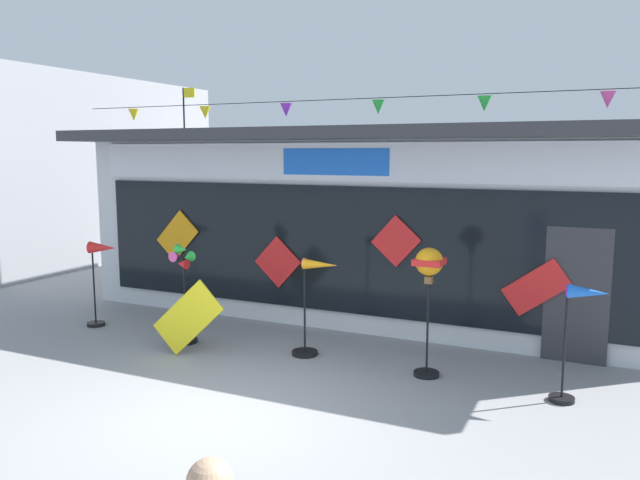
{
  "coord_description": "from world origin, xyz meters",
  "views": [
    {
      "loc": [
        3.94,
        -5.87,
        3.06
      ],
      "look_at": [
        -0.24,
        3.15,
        1.65
      ],
      "focal_mm": 34.82,
      "sensor_mm": 36.0,
      "label": 1
    }
  ],
  "objects_px": {
    "kite_shop_building": "(385,216)",
    "wind_spinner_center_left": "(313,301)",
    "wind_spinner_center_right": "(429,274)",
    "wind_spinner_right": "(579,324)",
    "display_kite_on_ground": "(188,317)",
    "wind_spinner_far_left": "(101,265)",
    "wind_spinner_left": "(183,281)"
  },
  "relations": [
    {
      "from": "wind_spinner_center_right",
      "to": "wind_spinner_right",
      "type": "bearing_deg",
      "value": -4.8
    },
    {
      "from": "wind_spinner_left",
      "to": "wind_spinner_center_left",
      "type": "distance_m",
      "value": 2.19
    },
    {
      "from": "wind_spinner_left",
      "to": "wind_spinner_center_right",
      "type": "height_order",
      "value": "wind_spinner_center_right"
    },
    {
      "from": "display_kite_on_ground",
      "to": "wind_spinner_center_right",
      "type": "bearing_deg",
      "value": 10.28
    },
    {
      "from": "kite_shop_building",
      "to": "wind_spinner_far_left",
      "type": "relative_size",
      "value": 7.22
    },
    {
      "from": "wind_spinner_center_left",
      "to": "wind_spinner_center_right",
      "type": "height_order",
      "value": "wind_spinner_center_right"
    },
    {
      "from": "wind_spinner_far_left",
      "to": "kite_shop_building",
      "type": "bearing_deg",
      "value": 46.86
    },
    {
      "from": "kite_shop_building",
      "to": "wind_spinner_center_right",
      "type": "bearing_deg",
      "value": -63.6
    },
    {
      "from": "wind_spinner_center_left",
      "to": "display_kite_on_ground",
      "type": "relative_size",
      "value": 1.4
    },
    {
      "from": "wind_spinner_far_left",
      "to": "wind_spinner_left",
      "type": "distance_m",
      "value": 1.89
    },
    {
      "from": "wind_spinner_center_left",
      "to": "display_kite_on_ground",
      "type": "distance_m",
      "value": 1.91
    },
    {
      "from": "kite_shop_building",
      "to": "wind_spinner_left",
      "type": "xyz_separation_m",
      "value": [
        -1.93,
        -4.23,
        -0.74
      ]
    },
    {
      "from": "wind_spinner_center_left",
      "to": "wind_spinner_right",
      "type": "relative_size",
      "value": 1.0
    },
    {
      "from": "kite_shop_building",
      "to": "wind_spinner_center_right",
      "type": "relative_size",
      "value": 6.15
    },
    {
      "from": "kite_shop_building",
      "to": "wind_spinner_center_right",
      "type": "height_order",
      "value": "kite_shop_building"
    },
    {
      "from": "wind_spinner_center_left",
      "to": "wind_spinner_right",
      "type": "bearing_deg",
      "value": -3.97
    },
    {
      "from": "wind_spinner_far_left",
      "to": "wind_spinner_center_left",
      "type": "relative_size",
      "value": 1.02
    },
    {
      "from": "kite_shop_building",
      "to": "wind_spinner_center_left",
      "type": "height_order",
      "value": "kite_shop_building"
    },
    {
      "from": "wind_spinner_far_left",
      "to": "wind_spinner_center_left",
      "type": "height_order",
      "value": "wind_spinner_far_left"
    },
    {
      "from": "kite_shop_building",
      "to": "wind_spinner_right",
      "type": "height_order",
      "value": "kite_shop_building"
    },
    {
      "from": "wind_spinner_left",
      "to": "wind_spinner_far_left",
      "type": "bearing_deg",
      "value": 175.2
    },
    {
      "from": "kite_shop_building",
      "to": "display_kite_on_ground",
      "type": "distance_m",
      "value": 5.06
    },
    {
      "from": "wind_spinner_right",
      "to": "wind_spinner_far_left",
      "type": "bearing_deg",
      "value": 179.02
    },
    {
      "from": "wind_spinner_right",
      "to": "wind_spinner_center_right",
      "type": "bearing_deg",
      "value": 175.2
    },
    {
      "from": "wind_spinner_far_left",
      "to": "wind_spinner_right",
      "type": "height_order",
      "value": "wind_spinner_far_left"
    },
    {
      "from": "wind_spinner_center_left",
      "to": "display_kite_on_ground",
      "type": "height_order",
      "value": "wind_spinner_center_left"
    },
    {
      "from": "kite_shop_building",
      "to": "wind_spinner_center_left",
      "type": "distance_m",
      "value": 4.06
    },
    {
      "from": "kite_shop_building",
      "to": "wind_spinner_center_right",
      "type": "distance_m",
      "value": 4.53
    },
    {
      "from": "wind_spinner_center_left",
      "to": "kite_shop_building",
      "type": "bearing_deg",
      "value": 93.33
    },
    {
      "from": "wind_spinner_left",
      "to": "wind_spinner_center_left",
      "type": "height_order",
      "value": "wind_spinner_left"
    },
    {
      "from": "wind_spinner_right",
      "to": "display_kite_on_ground",
      "type": "relative_size",
      "value": 1.39
    },
    {
      "from": "wind_spinner_left",
      "to": "display_kite_on_ground",
      "type": "height_order",
      "value": "wind_spinner_left"
    }
  ]
}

